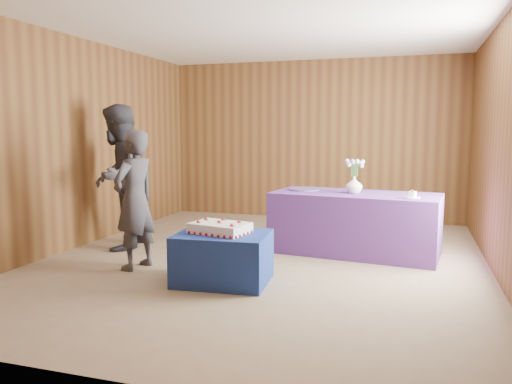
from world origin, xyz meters
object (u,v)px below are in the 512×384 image
at_px(cake_table, 223,258).
at_px(sheet_cake, 220,228).
at_px(guest_left, 135,200).
at_px(guest_right, 118,177).
at_px(serving_table, 355,223).
at_px(vase, 354,185).

relative_size(cake_table, sheet_cake, 1.39).
xyz_separation_m(guest_left, guest_right, (-0.70, 0.78, 0.16)).
height_order(serving_table, sheet_cake, serving_table).
bearing_deg(guest_right, serving_table, 88.03).
distance_m(guest_left, guest_right, 1.06).
relative_size(guest_left, guest_right, 0.82).
relative_size(cake_table, guest_right, 0.49).
relative_size(vase, guest_right, 0.11).
xyz_separation_m(cake_table, serving_table, (1.12, 1.63, 0.12)).
bearing_deg(guest_left, sheet_cake, 93.63).
relative_size(serving_table, guest_right, 1.08).
distance_m(serving_table, sheet_cake, 1.99).
bearing_deg(sheet_cake, guest_right, 163.42).
height_order(serving_table, vase, vase).
xyz_separation_m(serving_table, vase, (-0.02, -0.02, 0.48)).
xyz_separation_m(cake_table, vase, (1.10, 1.60, 0.60)).
bearing_deg(serving_table, vase, -120.65).
bearing_deg(serving_table, sheet_cake, -118.86).
distance_m(cake_table, guest_left, 1.23).
xyz_separation_m(serving_table, sheet_cake, (-1.15, -1.61, 0.18)).
relative_size(cake_table, serving_table, 0.45).
distance_m(cake_table, serving_table, 1.98).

